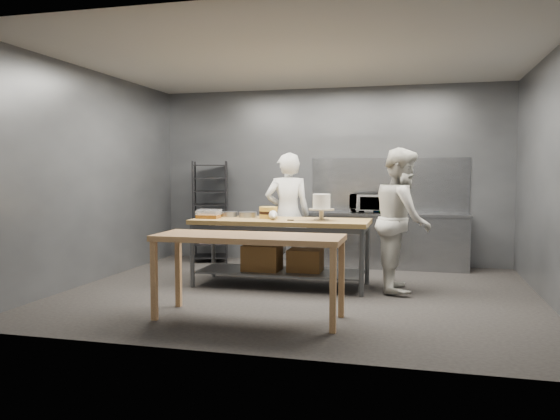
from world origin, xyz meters
name	(u,v)px	position (x,y,z in m)	size (l,w,h in m)	color
ground	(299,292)	(0.00, 0.00, 0.00)	(6.00, 6.00, 0.00)	black
back_wall	(330,176)	(0.00, 2.50, 1.50)	(6.00, 0.04, 3.00)	#4C4F54
work_table	(281,245)	(-0.33, 0.33, 0.57)	(2.40, 0.90, 0.92)	brown
near_counter	(249,243)	(-0.25, -1.38, 0.81)	(2.00, 0.70, 0.90)	olive
back_counter	(387,240)	(1.00, 2.18, 0.45)	(2.60, 0.60, 0.90)	slate
splashback_panel	(388,185)	(1.00, 2.48, 1.35)	(2.60, 0.02, 0.90)	slate
speed_rack	(210,212)	(-2.05, 2.10, 0.86)	(0.78, 0.81, 1.75)	black
chef_behind	(288,215)	(-0.41, 1.08, 0.92)	(0.67, 0.44, 1.85)	white
chef_right	(402,220)	(1.29, 0.44, 0.94)	(0.91, 0.71, 1.88)	silver
microwave	(367,203)	(0.67, 2.18, 1.05)	(0.54, 0.37, 0.30)	black
frosted_cake_stand	(322,204)	(0.24, 0.28, 1.14)	(0.34, 0.34, 0.35)	#B2A78F
layer_cake	(268,213)	(-0.53, 0.43, 1.00)	(0.25, 0.25, 0.16)	gold
cake_pans	(229,214)	(-1.15, 0.55, 0.96)	(0.80, 0.28, 0.07)	gray
piping_bag	(273,216)	(-0.38, 0.13, 0.98)	(0.12, 0.12, 0.38)	silver
offset_spatula	(297,221)	(-0.06, 0.14, 0.93)	(0.36, 0.02, 0.02)	slate
pastry_clamshells	(209,214)	(-1.38, 0.34, 0.98)	(0.39, 0.45, 0.11)	#9F661F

